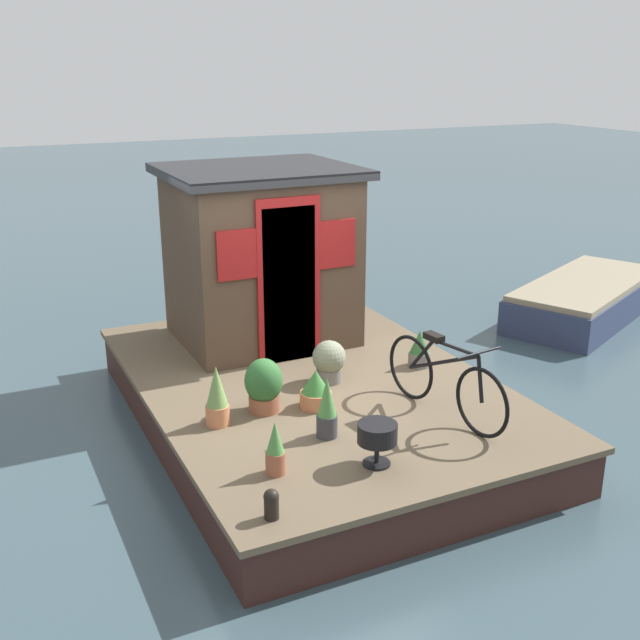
{
  "coord_description": "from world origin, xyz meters",
  "views": [
    {
      "loc": [
        -6.68,
        3.11,
        3.66
      ],
      "look_at": [
        -0.2,
        0.0,
        1.21
      ],
      "focal_mm": 43.23,
      "sensor_mm": 36.0,
      "label": 1
    }
  ],
  "objects_px": {
    "bicycle": "(444,380)",
    "potted_plant_fern": "(419,349)",
    "houseboat_cabin": "(261,254)",
    "dinghy_boat": "(585,299)",
    "potted_plant_thyme": "(275,449)",
    "potted_plant_sage": "(329,360)",
    "charcoal_grill": "(377,435)",
    "potted_plant_ivy": "(316,390)",
    "potted_plant_succulent": "(264,385)",
    "potted_plant_basil": "(327,408)",
    "mooring_bollard": "(271,503)",
    "potted_plant_rosemary": "(217,397)"
  },
  "relations": [
    {
      "from": "bicycle",
      "to": "potted_plant_fern",
      "type": "height_order",
      "value": "bicycle"
    },
    {
      "from": "houseboat_cabin",
      "to": "dinghy_boat",
      "type": "bearing_deg",
      "value": -89.31
    },
    {
      "from": "potted_plant_thyme",
      "to": "potted_plant_sage",
      "type": "xyz_separation_m",
      "value": [
        1.48,
        -1.2,
        0.01
      ]
    },
    {
      "from": "charcoal_grill",
      "to": "potted_plant_thyme",
      "type": "bearing_deg",
      "value": 74.17
    },
    {
      "from": "potted_plant_ivy",
      "to": "potted_plant_succulent",
      "type": "bearing_deg",
      "value": 74.3
    },
    {
      "from": "potted_plant_ivy",
      "to": "potted_plant_sage",
      "type": "bearing_deg",
      "value": -37.93
    },
    {
      "from": "potted_plant_basil",
      "to": "charcoal_grill",
      "type": "bearing_deg",
      "value": -166.55
    },
    {
      "from": "potted_plant_ivy",
      "to": "bicycle",
      "type": "bearing_deg",
      "value": -124.69
    },
    {
      "from": "potted_plant_succulent",
      "to": "potted_plant_basil",
      "type": "xyz_separation_m",
      "value": [
        -0.72,
        -0.3,
        0.01
      ]
    },
    {
      "from": "potted_plant_sage",
      "to": "potted_plant_basil",
      "type": "height_order",
      "value": "potted_plant_basil"
    },
    {
      "from": "potted_plant_sage",
      "to": "potted_plant_succulent",
      "type": "bearing_deg",
      "value": 112.76
    },
    {
      "from": "dinghy_boat",
      "to": "houseboat_cabin",
      "type": "bearing_deg",
      "value": 90.69
    },
    {
      "from": "potted_plant_succulent",
      "to": "potted_plant_fern",
      "type": "distance_m",
      "value": 1.94
    },
    {
      "from": "potted_plant_ivy",
      "to": "potted_plant_sage",
      "type": "distance_m",
      "value": 0.63
    },
    {
      "from": "charcoal_grill",
      "to": "potted_plant_sage",
      "type": "bearing_deg",
      "value": -13.41
    },
    {
      "from": "mooring_bollard",
      "to": "potted_plant_sage",
      "type": "bearing_deg",
      "value": -35.69
    },
    {
      "from": "houseboat_cabin",
      "to": "potted_plant_ivy",
      "type": "xyz_separation_m",
      "value": [
        -2.02,
        0.26,
        -0.84
      ]
    },
    {
      "from": "potted_plant_succulent",
      "to": "mooring_bollard",
      "type": "relative_size",
      "value": 2.21
    },
    {
      "from": "potted_plant_basil",
      "to": "charcoal_grill",
      "type": "distance_m",
      "value": 0.64
    },
    {
      "from": "bicycle",
      "to": "potted_plant_thyme",
      "type": "height_order",
      "value": "bicycle"
    },
    {
      "from": "houseboat_cabin",
      "to": "potted_plant_basil",
      "type": "distance_m",
      "value": 2.75
    },
    {
      "from": "potted_plant_succulent",
      "to": "potted_plant_fern",
      "type": "xyz_separation_m",
      "value": [
        0.32,
        -1.92,
        -0.07
      ]
    },
    {
      "from": "potted_plant_basil",
      "to": "mooring_bollard",
      "type": "xyz_separation_m",
      "value": [
        -0.97,
        0.92,
        -0.14
      ]
    },
    {
      "from": "potted_plant_succulent",
      "to": "potted_plant_ivy",
      "type": "bearing_deg",
      "value": -105.7
    },
    {
      "from": "charcoal_grill",
      "to": "dinghy_boat",
      "type": "bearing_deg",
      "value": -58.79
    },
    {
      "from": "potted_plant_fern",
      "to": "mooring_bollard",
      "type": "height_order",
      "value": "potted_plant_fern"
    },
    {
      "from": "potted_plant_rosemary",
      "to": "potted_plant_ivy",
      "type": "height_order",
      "value": "potted_plant_rosemary"
    },
    {
      "from": "potted_plant_fern",
      "to": "potted_plant_sage",
      "type": "distance_m",
      "value": 1.06
    },
    {
      "from": "potted_plant_fern",
      "to": "potted_plant_basil",
      "type": "distance_m",
      "value": 1.92
    },
    {
      "from": "potted_plant_fern",
      "to": "potted_plant_thyme",
      "type": "relative_size",
      "value": 0.89
    },
    {
      "from": "potted_plant_rosemary",
      "to": "dinghy_boat",
      "type": "bearing_deg",
      "value": -72.31
    },
    {
      "from": "potted_plant_succulent",
      "to": "potted_plant_sage",
      "type": "height_order",
      "value": "potted_plant_succulent"
    },
    {
      "from": "potted_plant_basil",
      "to": "dinghy_boat",
      "type": "height_order",
      "value": "potted_plant_basil"
    },
    {
      "from": "potted_plant_ivy",
      "to": "potted_plant_thyme",
      "type": "xyz_separation_m",
      "value": [
        -0.98,
        0.82,
        0.04
      ]
    },
    {
      "from": "houseboat_cabin",
      "to": "potted_plant_sage",
      "type": "bearing_deg",
      "value": -175.22
    },
    {
      "from": "potted_plant_succulent",
      "to": "charcoal_grill",
      "type": "relative_size",
      "value": 1.42
    },
    {
      "from": "bicycle",
      "to": "potted_plant_rosemary",
      "type": "distance_m",
      "value": 2.08
    },
    {
      "from": "potted_plant_rosemary",
      "to": "charcoal_grill",
      "type": "distance_m",
      "value": 1.57
    },
    {
      "from": "potted_plant_rosemary",
      "to": "charcoal_grill",
      "type": "relative_size",
      "value": 1.55
    },
    {
      "from": "potted_plant_fern",
      "to": "mooring_bollard",
      "type": "bearing_deg",
      "value": 128.41
    },
    {
      "from": "potted_plant_thyme",
      "to": "bicycle",
      "type": "bearing_deg",
      "value": -80.48
    },
    {
      "from": "potted_plant_fern",
      "to": "potted_plant_ivy",
      "type": "distance_m",
      "value": 1.51
    },
    {
      "from": "potted_plant_fern",
      "to": "potted_plant_sage",
      "type": "height_order",
      "value": "potted_plant_sage"
    },
    {
      "from": "houseboat_cabin",
      "to": "charcoal_grill",
      "type": "xyz_separation_m",
      "value": [
        -3.23,
        0.28,
        -0.75
      ]
    },
    {
      "from": "potted_plant_sage",
      "to": "dinghy_boat",
      "type": "bearing_deg",
      "value": -72.47
    },
    {
      "from": "bicycle",
      "to": "potted_plant_rosemary",
      "type": "xyz_separation_m",
      "value": [
        0.73,
        1.94,
        -0.09
      ]
    },
    {
      "from": "potted_plant_fern",
      "to": "potted_plant_ivy",
      "type": "relative_size",
      "value": 1.08
    },
    {
      "from": "houseboat_cabin",
      "to": "mooring_bollard",
      "type": "xyz_separation_m",
      "value": [
        -3.58,
        1.35,
        -0.89
      ]
    },
    {
      "from": "potted_plant_rosemary",
      "to": "mooring_bollard",
      "type": "bearing_deg",
      "value": 175.24
    },
    {
      "from": "bicycle",
      "to": "potted_plant_ivy",
      "type": "relative_size",
      "value": 4.27
    }
  ]
}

